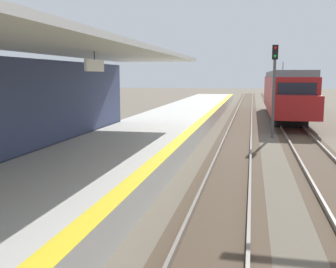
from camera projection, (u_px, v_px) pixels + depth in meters
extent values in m
cube|color=#B7B5AD|center=(135.00, 144.00, 17.94)|extent=(5.00, 80.00, 0.90)
cube|color=yellow|center=(184.00, 136.00, 17.42)|extent=(0.50, 80.00, 0.01)
cube|color=silver|center=(50.00, 43.00, 10.36)|extent=(4.40, 24.00, 0.16)
cube|color=white|center=(95.00, 66.00, 12.29)|extent=(0.08, 1.40, 0.36)
cylinder|color=#333333|center=(94.00, 55.00, 12.24)|extent=(0.03, 0.03, 0.27)
cube|color=#4C3D2D|center=(237.00, 143.00, 20.98)|extent=(2.34, 120.00, 0.01)
cube|color=slate|center=(223.00, 141.00, 21.12)|extent=(0.08, 120.00, 0.15)
cube|color=slate|center=(251.00, 142.00, 20.82)|extent=(0.08, 120.00, 0.15)
cube|color=#4C3D2D|center=(304.00, 145.00, 20.28)|extent=(2.34, 120.00, 0.01)
cube|color=slate|center=(290.00, 143.00, 20.42)|extent=(0.08, 120.00, 0.15)
cube|color=slate|center=(319.00, 144.00, 20.12)|extent=(0.08, 120.00, 0.15)
cube|color=maroon|center=(285.00, 93.00, 33.37)|extent=(2.90, 18.00, 2.70)
cube|color=slate|center=(286.00, 74.00, 33.14)|extent=(2.67, 18.00, 0.44)
cube|color=black|center=(297.00, 93.00, 24.58)|extent=(2.32, 0.06, 1.21)
cube|color=maroon|center=(297.00, 108.00, 23.96)|extent=(2.78, 1.60, 1.49)
cube|color=black|center=(303.00, 88.00, 33.01)|extent=(0.04, 15.84, 0.86)
cylinder|color=#333333|center=(283.00, 67.00, 36.53)|extent=(0.06, 0.06, 0.90)
cube|color=black|center=(290.00, 121.00, 27.96)|extent=(2.17, 2.20, 0.72)
cube|color=black|center=(280.00, 108.00, 39.28)|extent=(2.17, 2.20, 0.72)
cylinder|color=#4C4C4C|center=(273.00, 99.00, 22.43)|extent=(0.16, 0.16, 4.40)
cube|color=black|center=(275.00, 52.00, 22.05)|extent=(0.32, 0.24, 0.80)
sphere|color=red|center=(275.00, 48.00, 21.88)|extent=(0.16, 0.16, 0.16)
sphere|color=green|center=(275.00, 56.00, 21.95)|extent=(0.16, 0.16, 0.16)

